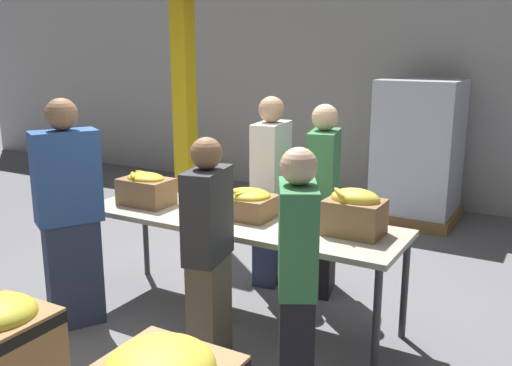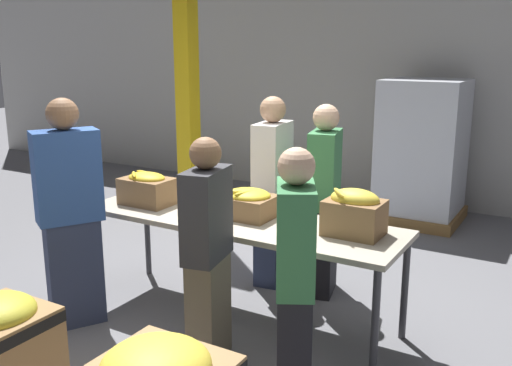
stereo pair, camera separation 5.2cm
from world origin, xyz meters
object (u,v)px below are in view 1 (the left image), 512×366
Objects in this scene: volunteer_2 at (271,192)px; support_pillar at (183,50)px; volunteer_0 at (323,202)px; volunteer_4 at (297,282)px; sorting_table at (238,225)px; volunteer_3 at (70,216)px; pallet_stack_0 at (418,152)px; banana_box_0 at (146,189)px; banana_box_2 at (355,212)px; volunteer_1 at (208,254)px; donation_bin_0 at (0,348)px; banana_box_1 at (248,203)px.

support_pillar reaches higher than volunteer_2.
volunteer_4 is (0.50, -1.52, -0.04)m from volunteer_0.
volunteer_2 is 0.41× the size of support_pillar.
sorting_table is 1.23m from volunteer_3.
volunteer_0 is at bearing -93.61° from pallet_stack_0.
volunteer_2 reaches higher than volunteer_4.
banana_box_2 is (1.72, 0.12, 0.03)m from banana_box_0.
volunteer_1 is at bearing -22.30° from volunteer_0.
volunteer_3 is (-1.37, -1.45, 0.05)m from volunteer_0.
banana_box_2 is 1.22m from volunteer_2.
volunteer_2 is at bearing 146.03° from banana_box_2.
pallet_stack_0 is at bearing -16.96° from volunteer_1.
support_pillar is at bearing 146.55° from banana_box_2.
volunteer_3 reaches higher than donation_bin_0.
pallet_stack_0 reaches higher than donation_bin_0.
volunteer_3 is (-1.89, -0.76, -0.12)m from banana_box_2.
donation_bin_0 is (-0.68, -1.67, -0.57)m from banana_box_1.
volunteer_2 reaches higher than volunteer_1.
donation_bin_0 is (-0.63, -1.61, -0.40)m from sorting_table.
volunteer_1 is 0.72m from volunteer_4.
support_pillar is at bearing 136.42° from banana_box_1.
pallet_stack_0 reaches higher than volunteer_4.
volunteer_0 is (0.36, 0.76, 0.05)m from sorting_table.
banana_box_1 is 0.23× the size of volunteer_2.
donation_bin_0 is (-0.78, -1.00, -0.40)m from volunteer_1.
banana_box_1 is (0.89, 0.11, -0.02)m from banana_box_0.
banana_box_1 is at bearing 15.90° from volunteer_4.
volunteer_0 reaches higher than banana_box_1.
banana_box_1 is at bearing 6.87° from banana_box_0.
volunteer_0 is (0.31, 0.70, -0.12)m from banana_box_1.
support_pillar is (-1.76, 1.15, 1.18)m from volunteer_2.
banana_box_0 is 2.45m from support_pillar.
banana_box_0 is 0.89m from banana_box_1.
volunteer_3 is 1.87m from volunteer_4.
volunteer_1 is at bearing 3.68° from volunteer_2.
volunteer_3 is (-1.16, -0.08, 0.10)m from volunteer_1.
banana_box_0 reaches higher than banana_box_1.
volunteer_0 is at bearing 64.76° from sorting_table.
banana_box_2 is 0.25× the size of volunteer_1.
banana_box_1 reaches higher than sorting_table.
volunteer_3 reaches higher than banana_box_2.
banana_box_2 reaches higher than sorting_table.
support_pillar reaches higher than volunteer_3.
volunteer_4 is 0.91× the size of pallet_stack_0.
donation_bin_0 is (0.20, -1.56, -0.58)m from banana_box_0.
volunteer_0 is at bearing -20.23° from volunteer_1.
donation_bin_0 is (0.38, -0.92, -0.49)m from volunteer_3.
volunteer_2 is at bearing -33.16° from support_pillar.
volunteer_3 is (-1.06, -0.75, -0.07)m from banana_box_1.
sorting_table is 0.86m from banana_box_0.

